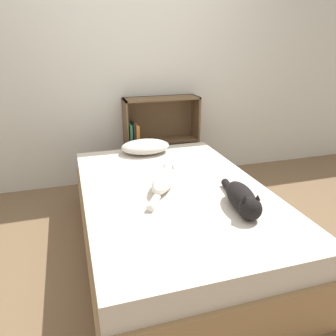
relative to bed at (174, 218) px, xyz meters
name	(u,v)px	position (x,y,z in m)	size (l,w,h in m)	color
ground_plane	(174,246)	(0.00, 0.00, -0.25)	(8.00, 8.00, 0.00)	brown
wall_back	(132,68)	(0.00, 1.47, 1.00)	(8.00, 0.06, 2.50)	silver
bed	(174,218)	(0.00, 0.00, 0.00)	(1.35, 2.09, 0.51)	#99754C
pillow	(145,147)	(-0.02, 0.85, 0.32)	(0.47, 0.34, 0.12)	beige
cat_light	(164,180)	(-0.07, 0.03, 0.32)	(0.37, 0.54, 0.14)	white
cat_dark	(243,199)	(0.32, -0.43, 0.33)	(0.22, 0.57, 0.17)	black
bookshelf	(159,139)	(0.25, 1.34, 0.23)	(0.82, 0.26, 0.95)	brown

